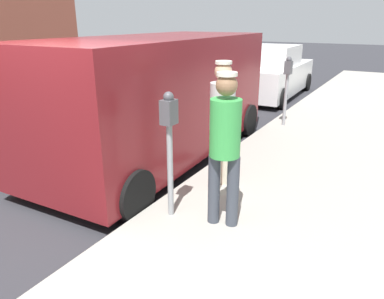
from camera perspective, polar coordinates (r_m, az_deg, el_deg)
The scene contains 7 objects.
ground_plane at distance 5.05m, azimuth -20.48°, elevation -10.13°, with size 80.00×80.00×0.00m, color #2D2D33.
parking_meter_near at distance 4.13m, azimuth -3.60°, elevation 2.42°, with size 0.14×0.18×1.52m.
parking_meter_far at distance 8.29m, azimuth 14.80°, elevation 10.62°, with size 0.14×0.18×1.52m.
pedestrian_in_gray at distance 4.91m, azimuth 4.77°, elevation 5.08°, with size 0.34×0.36×1.77m.
pedestrian_in_green at distance 3.95m, azimuth 5.21°, elevation 1.30°, with size 0.36×0.34×1.76m.
parked_van at distance 6.49m, azimuth -5.28°, elevation 8.54°, with size 2.29×5.27×2.15m.
parked_sedan_ahead at distance 12.36m, azimuth 12.16°, elevation 11.63°, with size 2.05×4.45×1.65m.
Camera 1 is at (3.56, -2.64, 2.41)m, focal length 33.80 mm.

